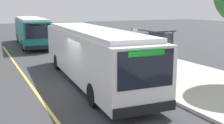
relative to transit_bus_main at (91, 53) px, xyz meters
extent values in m
plane|color=#38383A|center=(1.07, -1.01, -1.62)|extent=(120.00, 120.00, 0.00)
cube|color=#B7B2A8|center=(1.07, 4.99, -1.54)|extent=(44.00, 6.40, 0.15)
cube|color=#E0D64C|center=(1.07, -3.21, -1.61)|extent=(36.00, 0.14, 0.01)
cube|color=white|center=(-0.02, -0.01, -0.07)|extent=(12.45, 3.37, 2.40)
cube|color=silver|center=(-0.02, -0.01, 1.23)|extent=(11.45, 3.05, 0.20)
cube|color=black|center=(6.14, -0.42, 0.36)|extent=(0.19, 2.17, 1.34)
cube|color=black|center=(0.07, 1.28, 0.22)|extent=(10.81, 0.77, 1.06)
cube|color=#197259|center=(0.07, 1.28, -1.05)|extent=(11.67, 0.81, 0.28)
cube|color=#26D83F|center=(6.14, -0.42, 0.95)|extent=(0.12, 1.40, 0.24)
cube|color=black|center=(6.15, -0.42, -1.09)|extent=(0.25, 2.50, 0.36)
cylinder|color=black|center=(3.87, 0.89, -1.12)|extent=(1.02, 0.35, 1.00)
cylinder|color=black|center=(3.71, -1.42, -1.12)|extent=(1.02, 0.35, 1.00)
cylinder|color=black|center=(-3.62, 1.39, -1.12)|extent=(1.02, 0.35, 1.00)
cylinder|color=black|center=(-3.78, -0.91, -1.12)|extent=(1.02, 0.35, 1.00)
cube|color=#146B66|center=(-16.35, -0.30, -0.07)|extent=(11.47, 3.28, 2.40)
cube|color=silver|center=(-16.35, -0.30, 1.23)|extent=(10.55, 2.97, 0.20)
cube|color=black|center=(-10.68, -0.67, 0.36)|extent=(0.18, 2.17, 1.34)
cube|color=black|center=(-16.26, 0.98, 0.22)|extent=(9.95, 0.69, 1.06)
cube|color=silver|center=(-16.26, 0.99, -1.05)|extent=(10.74, 0.73, 0.28)
cube|color=#26D83F|center=(-10.67, -0.67, 0.95)|extent=(0.12, 1.40, 0.24)
cube|color=black|center=(-10.66, -0.68, -1.09)|extent=(0.24, 2.50, 0.36)
cylinder|color=black|center=(-12.77, 0.62, -1.12)|extent=(1.02, 0.34, 1.00)
cylinder|color=black|center=(-12.92, -1.69, -1.12)|extent=(1.02, 0.34, 1.00)
cylinder|color=black|center=(-19.66, 1.07, -1.12)|extent=(1.02, 0.34, 1.00)
cylinder|color=black|center=(-19.81, -1.23, -1.12)|extent=(1.02, 0.34, 1.00)
cylinder|color=#333338|center=(0.00, 5.57, -0.27)|extent=(0.10, 0.10, 2.40)
cylinder|color=#333338|center=(0.00, 4.27, -0.27)|extent=(0.10, 0.10, 2.40)
cylinder|color=#333338|center=(-2.60, 5.57, -0.27)|extent=(0.10, 0.10, 2.40)
cylinder|color=#333338|center=(-2.60, 4.27, -0.27)|extent=(0.10, 0.10, 2.40)
cube|color=#333338|center=(-1.30, 4.92, 0.97)|extent=(2.90, 1.60, 0.08)
cube|color=#4C606B|center=(-1.30, 5.57, -0.27)|extent=(2.47, 0.04, 2.16)
cube|color=navy|center=(-2.60, 4.92, -0.32)|extent=(0.06, 1.11, 1.82)
cube|color=brown|center=(-1.36, 5.02, -1.02)|extent=(1.60, 0.44, 0.06)
cube|color=brown|center=(-1.36, 5.26, -0.74)|extent=(1.60, 0.05, 0.44)
cube|color=#333338|center=(-2.08, 5.02, -1.24)|extent=(0.08, 0.40, 0.45)
cube|color=#333338|center=(-0.64, 5.02, -1.24)|extent=(0.08, 0.40, 0.45)
cylinder|color=#333338|center=(0.87, 2.30, -0.07)|extent=(0.07, 0.07, 2.80)
cube|color=white|center=(0.87, 2.28, 1.03)|extent=(0.44, 0.03, 0.56)
cube|color=red|center=(0.87, 2.26, 1.03)|extent=(0.40, 0.01, 0.16)
camera|label=1|loc=(13.87, -5.54, 2.48)|focal=44.08mm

